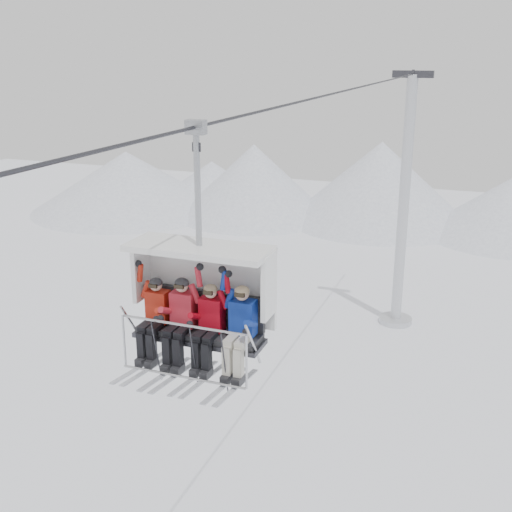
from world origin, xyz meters
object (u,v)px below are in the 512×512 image
(lift_tower_right, at_px, (402,222))
(skier_far_right, at_px, (240,328))
(chairlift_carrier, at_px, (204,288))
(skier_far_left, at_px, (155,316))
(skier_center_right, at_px, (209,324))
(skier_center_left, at_px, (181,318))

(lift_tower_right, height_order, skier_far_right, lift_tower_right)
(lift_tower_right, bearing_deg, chairlift_carrier, -90.00)
(skier_far_left, distance_m, skier_center_right, 1.00)
(skier_far_left, bearing_deg, lift_tower_right, 88.23)
(lift_tower_right, bearing_deg, skier_center_left, -90.66)
(lift_tower_right, xyz_separation_m, skier_far_left, (-0.77, -24.77, 4.40))
(lift_tower_right, xyz_separation_m, skier_center_left, (-0.29, -24.76, 4.42))
(skier_center_left, bearing_deg, skier_far_right, 0.00)
(lift_tower_right, height_order, skier_far_left, lift_tower_right)
(lift_tower_right, distance_m, chairlift_carrier, 24.94)
(lift_tower_right, relative_size, skier_far_right, 7.99)
(skier_far_right, bearing_deg, chairlift_carrier, 158.51)
(lift_tower_right, relative_size, chairlift_carrier, 3.38)
(skier_center_right, distance_m, skier_far_right, 0.54)
(chairlift_carrier, bearing_deg, skier_far_right, -21.49)
(skier_far_right, bearing_deg, lift_tower_right, 91.79)
(lift_tower_right, distance_m, skier_far_left, 25.17)
(chairlift_carrier, xyz_separation_m, skier_far_right, (0.77, -0.30, -0.47))
(skier_far_left, bearing_deg, chairlift_carrier, 22.15)
(skier_far_right, bearing_deg, skier_center_left, 180.00)
(skier_far_left, distance_m, skier_far_right, 1.54)
(skier_center_right, bearing_deg, chairlift_carrier, 126.39)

